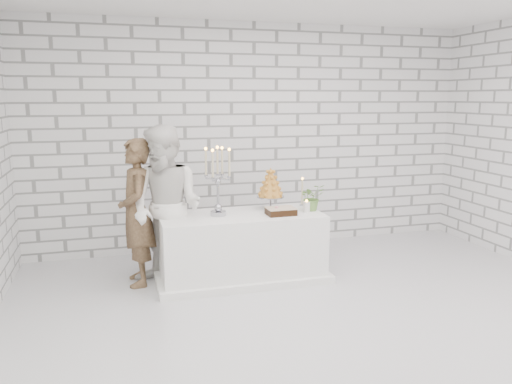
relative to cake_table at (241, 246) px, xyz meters
name	(u,v)px	position (x,y,z in m)	size (l,w,h in m)	color
ground	(326,318)	(0.50, -1.26, -0.38)	(6.00, 5.00, 0.01)	silver
wall_back	(254,137)	(0.50, 1.24, 1.12)	(6.00, 0.01, 3.00)	white
cake_table	(241,246)	(0.00, 0.00, 0.00)	(1.80, 0.80, 0.75)	white
groom	(136,213)	(-1.13, 0.16, 0.43)	(0.59, 0.38, 1.61)	#483321
bride	(167,207)	(-0.82, 0.00, 0.50)	(0.85, 0.66, 1.75)	white
candelabra	(218,181)	(-0.26, 0.00, 0.76)	(0.31, 0.31, 0.77)	#9FA0AA
croquembouche	(271,188)	(0.39, 0.15, 0.62)	(0.32, 0.32, 0.49)	#A86920
chocolate_cake	(281,211)	(0.42, -0.15, 0.42)	(0.31, 0.22, 0.08)	black
pillar_candle	(306,207)	(0.74, -0.10, 0.44)	(0.08, 0.08, 0.12)	white
extra_taper	(302,193)	(0.81, 0.23, 0.54)	(0.06, 0.06, 0.32)	beige
flowers	(312,197)	(0.83, -0.04, 0.53)	(0.28, 0.24, 0.31)	#3E6F30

